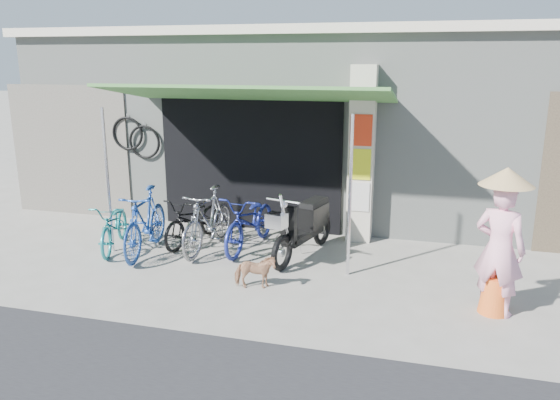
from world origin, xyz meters
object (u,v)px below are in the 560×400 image
(bike_blue, at_px, (145,222))
(bike_navy, at_px, (251,221))
(bike_black, at_px, (193,220))
(street_dog, at_px, (255,272))
(nun, at_px, (500,244))
(moped, at_px, (305,226))
(bike_teal, at_px, (115,225))
(bike_silver, at_px, (208,220))

(bike_blue, xyz_separation_m, bike_navy, (1.57, 0.67, -0.06))
(bike_black, height_order, street_dog, bike_black)
(bike_black, bearing_deg, nun, -7.59)
(bike_blue, relative_size, moped, 0.94)
(bike_teal, height_order, nun, nun)
(bike_navy, distance_m, nun, 3.99)
(bike_teal, relative_size, street_dog, 2.70)
(bike_black, relative_size, nun, 0.86)
(bike_black, relative_size, moped, 0.84)
(nun, bearing_deg, moped, -3.36)
(bike_black, height_order, bike_navy, bike_navy)
(bike_teal, distance_m, bike_navy, 2.26)
(bike_navy, height_order, nun, nun)
(bike_navy, bearing_deg, bike_blue, -150.55)
(bike_teal, relative_size, bike_black, 0.98)
(bike_silver, bearing_deg, bike_blue, -151.77)
(bike_teal, xyz_separation_m, moped, (3.12, 0.50, 0.09))
(bike_black, height_order, nun, nun)
(bike_teal, height_order, bike_navy, bike_navy)
(bike_silver, distance_m, bike_navy, 0.70)
(bike_silver, height_order, bike_navy, bike_silver)
(bike_teal, xyz_separation_m, bike_navy, (2.17, 0.61, 0.07))
(street_dog, bearing_deg, bike_black, 30.04)
(street_dog, distance_m, nun, 3.18)
(bike_teal, relative_size, bike_navy, 0.86)
(bike_blue, xyz_separation_m, bike_black, (0.53, 0.68, -0.12))
(bike_black, xyz_separation_m, bike_navy, (1.04, -0.01, 0.06))
(bike_blue, bearing_deg, moped, 5.00)
(bike_black, bearing_deg, bike_navy, 9.58)
(bike_blue, relative_size, nun, 0.96)
(bike_black, distance_m, moped, 1.99)
(bike_silver, xyz_separation_m, moped, (1.60, 0.16, -0.02))
(bike_blue, bearing_deg, nun, -16.32)
(moped, bearing_deg, bike_navy, -172.16)
(bike_teal, distance_m, bike_silver, 1.57)
(bike_black, distance_m, street_dog, 2.25)
(street_dog, height_order, nun, nun)
(bike_teal, height_order, bike_silver, bike_silver)
(moped, bearing_deg, bike_black, -168.77)
(street_dog, bearing_deg, nun, -104.26)
(bike_blue, xyz_separation_m, moped, (2.52, 0.56, -0.04))
(bike_silver, bearing_deg, bike_navy, 27.30)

